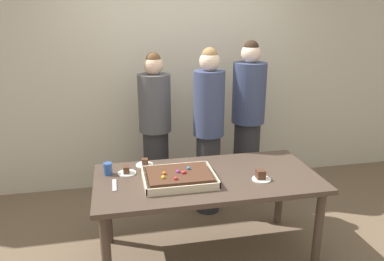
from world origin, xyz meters
name	(u,v)px	position (x,y,z in m)	size (l,w,h in m)	color
ground_plane	(206,254)	(0.00, 0.00, 0.00)	(12.00, 12.00, 0.00)	brown
interior_back_panel	(174,58)	(0.00, 1.60, 1.50)	(8.00, 0.12, 3.00)	beige
party_table	(207,186)	(0.00, 0.00, 0.65)	(1.80, 0.88, 0.73)	#47382D
sheet_cake	(179,177)	(-0.24, -0.04, 0.77)	(0.56, 0.44, 0.10)	beige
plated_slice_near_left	(127,172)	(-0.64, 0.19, 0.75)	(0.15, 0.15, 0.07)	white
plated_slice_near_right	(145,164)	(-0.48, 0.33, 0.75)	(0.15, 0.15, 0.06)	white
plated_slice_far_left	(261,176)	(0.40, -0.15, 0.76)	(0.15, 0.15, 0.08)	white
drink_cup_nearest	(108,169)	(-0.79, 0.20, 0.78)	(0.07, 0.07, 0.10)	#2D5199
cake_server_utensil	(114,185)	(-0.74, -0.02, 0.73)	(0.03, 0.20, 0.01)	silver
person_serving_front	(155,128)	(-0.30, 1.04, 0.84)	(0.33, 0.33, 1.63)	#28282D
person_green_shirt_behind	(248,119)	(0.70, 0.99, 0.90)	(0.35, 0.35, 1.73)	#28282D
person_striped_tie_right	(209,130)	(0.20, 0.74, 0.89)	(0.30, 0.30, 1.69)	#28282D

